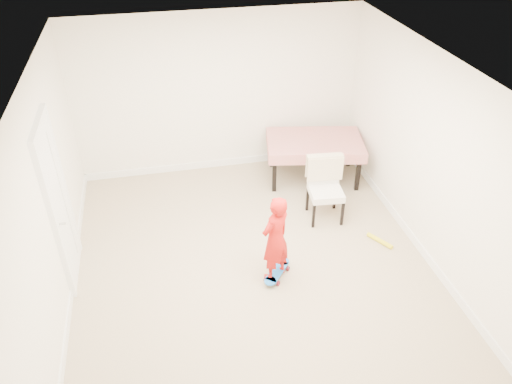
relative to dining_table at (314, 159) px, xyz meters
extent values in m
plane|color=tan|center=(-1.40, -1.80, -0.35)|extent=(5.00, 5.00, 0.00)
cube|color=white|center=(-1.40, -1.80, 2.23)|extent=(4.50, 5.00, 0.04)
cube|color=white|center=(-1.40, 0.68, 0.95)|extent=(4.50, 0.04, 2.60)
cube|color=white|center=(-1.40, -4.28, 0.95)|extent=(4.50, 0.04, 2.60)
cube|color=white|center=(-3.63, -1.80, 0.95)|extent=(0.04, 5.00, 2.60)
cube|color=white|center=(0.83, -1.80, 0.95)|extent=(0.04, 5.00, 2.60)
cube|color=white|center=(-3.62, -1.50, 0.68)|extent=(0.11, 0.94, 2.11)
cube|color=white|center=(-1.40, 0.69, -0.29)|extent=(4.50, 0.02, 0.12)
cube|color=white|center=(-3.64, -1.80, -0.29)|extent=(0.02, 5.00, 0.12)
cube|color=white|center=(0.84, -1.80, -0.29)|extent=(0.02, 5.00, 0.12)
imported|color=red|center=(-1.18, -2.15, 0.24)|extent=(0.51, 0.47, 1.17)
cylinder|color=yellow|center=(0.39, -1.80, -0.32)|extent=(0.26, 0.37, 0.06)
camera|label=1|loc=(-2.39, -6.60, 4.05)|focal=35.00mm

